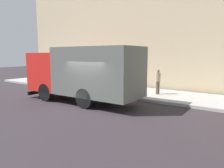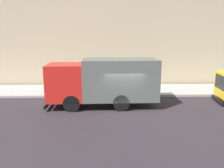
{
  "view_description": "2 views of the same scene",
  "coord_description": "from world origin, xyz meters",
  "px_view_note": "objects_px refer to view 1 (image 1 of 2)",
  "views": [
    {
      "loc": [
        -8.45,
        -7.47,
        2.88
      ],
      "look_at": [
        1.35,
        -0.41,
        1.18
      ],
      "focal_mm": 33.91,
      "sensor_mm": 36.0,
      "label": 1
    },
    {
      "loc": [
        -14.32,
        1.16,
        4.8
      ],
      "look_at": [
        1.42,
        0.74,
        1.43
      ],
      "focal_mm": 35.93,
      "sensor_mm": 36.0,
      "label": 2
    }
  ],
  "objects_px": {
    "pedestrian_walking": "(121,79)",
    "traffic_cone_orange": "(82,83)",
    "large_utility_truck": "(83,72)",
    "pedestrian_standing": "(158,81)",
    "street_sign_post": "(109,74)"
  },
  "relations": [
    {
      "from": "pedestrian_walking",
      "to": "traffic_cone_orange",
      "type": "xyz_separation_m",
      "value": [
        -0.62,
        3.41,
        -0.52
      ]
    },
    {
      "from": "pedestrian_standing",
      "to": "street_sign_post",
      "type": "relative_size",
      "value": 0.74
    },
    {
      "from": "large_utility_truck",
      "to": "traffic_cone_orange",
      "type": "bearing_deg",
      "value": 43.82
    },
    {
      "from": "traffic_cone_orange",
      "to": "street_sign_post",
      "type": "xyz_separation_m",
      "value": [
        -0.68,
        -3.32,
        1.02
      ]
    },
    {
      "from": "pedestrian_walking",
      "to": "pedestrian_standing",
      "type": "relative_size",
      "value": 0.97
    },
    {
      "from": "traffic_cone_orange",
      "to": "street_sign_post",
      "type": "height_order",
      "value": "street_sign_post"
    },
    {
      "from": "traffic_cone_orange",
      "to": "street_sign_post",
      "type": "bearing_deg",
      "value": -101.59
    },
    {
      "from": "large_utility_truck",
      "to": "pedestrian_standing",
      "type": "relative_size",
      "value": 4.45
    },
    {
      "from": "pedestrian_walking",
      "to": "traffic_cone_orange",
      "type": "height_order",
      "value": "pedestrian_walking"
    },
    {
      "from": "traffic_cone_orange",
      "to": "street_sign_post",
      "type": "relative_size",
      "value": 0.31
    },
    {
      "from": "pedestrian_standing",
      "to": "street_sign_post",
      "type": "xyz_separation_m",
      "value": [
        -1.68,
        2.89,
        0.47
      ]
    },
    {
      "from": "large_utility_truck",
      "to": "pedestrian_standing",
      "type": "height_order",
      "value": "large_utility_truck"
    },
    {
      "from": "pedestrian_walking",
      "to": "street_sign_post",
      "type": "relative_size",
      "value": 0.72
    },
    {
      "from": "pedestrian_standing",
      "to": "traffic_cone_orange",
      "type": "relative_size",
      "value": 2.41
    },
    {
      "from": "large_utility_truck",
      "to": "pedestrian_standing",
      "type": "bearing_deg",
      "value": -36.61
    }
  ]
}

